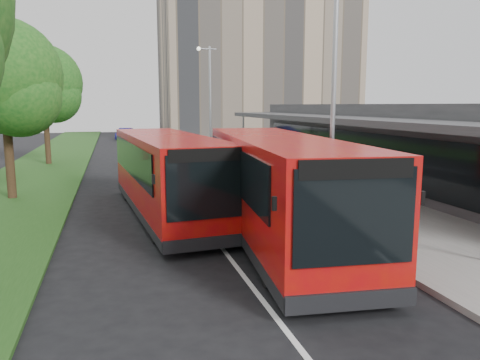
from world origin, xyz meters
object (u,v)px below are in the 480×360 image
object	(u,v)px
lamp_post_near	(332,81)
car_far	(125,134)
car_near	(161,137)
tree_mid	(4,83)
lamp_post_far	(209,94)
bus_second	(167,175)
bollard	(232,154)
bus_main	(278,188)
litter_bin	(287,171)
tree_far	(44,88)

from	to	relation	value
lamp_post_near	car_far	bearing A→B (deg)	97.62
lamp_post_near	car_near	bearing A→B (deg)	93.17
tree_mid	lamp_post_far	world-z (taller)	lamp_post_far
lamp_post_far	car_far	world-z (taller)	lamp_post_far
lamp_post_near	bus_second	world-z (taller)	lamp_post_near
lamp_post_far	bollard	size ratio (longest dim) A/B	8.10
lamp_post_far	bus_main	size ratio (longest dim) A/B	0.73
lamp_post_far	litter_bin	xyz separation A→B (m)	(1.64, -11.82, -4.09)
bus_main	bus_second	xyz separation A→B (m)	(-2.74, 4.03, -0.08)
car_near	car_far	distance (m)	6.25
lamp_post_near	car_far	xyz separation A→B (m)	(-5.53, 41.37, -4.05)
bollard	car_near	xyz separation A→B (m)	(-2.92, 19.39, -0.06)
tree_mid	bus_second	bearing A→B (deg)	-37.17
bus_main	lamp_post_near	bearing A→B (deg)	38.50
bus_second	car_near	world-z (taller)	bus_second
lamp_post_near	bollard	bearing A→B (deg)	86.90
bus_main	car_near	bearing A→B (deg)	94.60
lamp_post_far	bollard	xyz separation A→B (m)	(0.91, -3.18, -4.07)
tree_mid	bollard	world-z (taller)	tree_mid
lamp_post_near	bollard	size ratio (longest dim) A/B	8.10
litter_bin	bus_second	bearing A→B (deg)	-139.77
tree_mid	car_near	distance (m)	30.84
lamp_post_near	bus_main	size ratio (longest dim) A/B	0.73
lamp_post_far	car_far	size ratio (longest dim) A/B	1.97
tree_mid	tree_far	distance (m)	12.00
tree_far	car_near	distance (m)	19.94
lamp_post_near	car_near	distance (m)	36.50
tree_mid	bus_second	xyz separation A→B (m)	(6.03, -4.57, -3.33)
litter_bin	bollard	world-z (taller)	bollard
tree_far	tree_mid	bearing A→B (deg)	-90.00
litter_bin	car_near	distance (m)	28.26
car_far	car_near	bearing A→B (deg)	-41.19
lamp_post_near	litter_bin	size ratio (longest dim) A/B	8.46
litter_bin	car_near	world-z (taller)	car_near
bus_main	litter_bin	world-z (taller)	bus_main
bollard	car_near	distance (m)	19.61
car_near	car_far	size ratio (longest dim) A/B	0.84
bus_second	car_far	bearing A→B (deg)	85.38
tree_far	bus_second	world-z (taller)	tree_far
tree_far	bus_second	bearing A→B (deg)	-70.01
tree_mid	litter_bin	size ratio (longest dim) A/B	7.90
lamp_post_near	lamp_post_far	xyz separation A→B (m)	(0.00, 20.00, 0.00)
tree_far	litter_bin	world-z (taller)	tree_far
tree_mid	bollard	bearing A→B (deg)	39.05
tree_mid	litter_bin	distance (m)	13.48
car_near	tree_far	bearing A→B (deg)	-94.03
tree_mid	bollard	size ratio (longest dim) A/B	7.56
bus_second	litter_bin	distance (m)	8.87
lamp_post_near	car_near	world-z (taller)	lamp_post_near
bus_second	tree_far	bearing A→B (deg)	104.73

